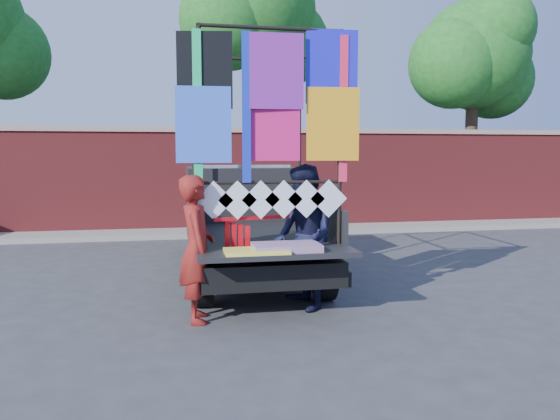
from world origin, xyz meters
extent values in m
plane|color=#38383A|center=(0.00, 0.00, 0.00)|extent=(90.00, 90.00, 0.00)
cube|color=maroon|center=(0.00, 7.00, 1.25)|extent=(30.00, 0.35, 2.50)
cube|color=#A18371|center=(0.00, 7.00, 2.55)|extent=(30.00, 0.45, 0.12)
cube|color=gray|center=(0.00, 6.30, 0.06)|extent=(30.00, 1.20, 0.12)
sphere|color=#1E5A19|center=(-5.60, 8.60, 4.55)|extent=(2.40, 2.40, 2.40)
cylinder|color=#38281C|center=(1.00, 8.20, 2.73)|extent=(0.36, 0.36, 5.46)
sphere|color=#1E5A19|center=(1.00, 8.20, 5.85)|extent=(3.20, 3.20, 3.20)
sphere|color=#1E5A19|center=(1.90, 8.60, 5.07)|extent=(2.40, 2.40, 2.40)
sphere|color=#1E5A19|center=(0.20, 7.90, 5.46)|extent=(2.60, 2.60, 2.60)
cylinder|color=#38281C|center=(7.50, 8.20, 2.27)|extent=(0.36, 0.36, 4.55)
sphere|color=#1E5A19|center=(7.50, 8.20, 4.88)|extent=(3.20, 3.20, 3.20)
sphere|color=#1E5A19|center=(8.40, 8.60, 4.23)|extent=(2.40, 2.40, 2.40)
sphere|color=#1E5A19|center=(6.70, 7.90, 4.55)|extent=(2.60, 2.60, 2.60)
sphere|color=#1E5A19|center=(7.80, 7.60, 5.52)|extent=(2.20, 2.20, 2.20)
cylinder|color=black|center=(-0.96, 2.84, 0.34)|extent=(0.23, 0.68, 0.68)
cylinder|color=black|center=(-0.96, 0.06, 0.34)|extent=(0.23, 0.68, 0.68)
cylinder|color=black|center=(0.65, 2.84, 0.34)|extent=(0.23, 0.68, 0.68)
cylinder|color=black|center=(0.65, 0.06, 0.34)|extent=(0.23, 0.68, 0.68)
cube|color=black|center=(-0.16, 1.40, 0.52)|extent=(1.75, 4.33, 0.31)
cube|color=black|center=(-0.16, 0.63, 0.80)|extent=(1.86, 2.37, 0.10)
cube|color=black|center=(-1.07, 0.63, 1.03)|extent=(0.06, 2.37, 0.46)
cube|color=black|center=(0.75, 0.63, 1.03)|extent=(0.06, 2.37, 0.46)
cube|color=black|center=(-0.16, 1.79, 1.03)|extent=(1.86, 0.06, 0.46)
cube|color=black|center=(-0.16, 2.79, 1.08)|extent=(1.86, 1.65, 1.29)
cube|color=#8C9EAD|center=(-0.16, 2.33, 1.50)|extent=(1.65, 0.06, 0.57)
cube|color=#8C9EAD|center=(-0.16, 3.57, 1.29)|extent=(1.65, 0.10, 0.72)
cube|color=black|center=(-0.16, 3.93, 0.82)|extent=(1.80, 0.93, 0.57)
cube|color=black|center=(-0.16, -0.82, 0.82)|extent=(1.86, 0.57, 0.06)
cube|color=black|center=(-0.16, -0.58, 0.43)|extent=(1.91, 0.15, 0.19)
cylinder|color=black|center=(-1.00, -0.46, 2.14)|extent=(0.05, 0.05, 2.58)
cylinder|color=black|center=(-1.00, 1.71, 2.14)|extent=(0.05, 0.05, 2.58)
cylinder|color=black|center=(0.69, -0.46, 2.14)|extent=(0.05, 0.05, 2.58)
cylinder|color=black|center=(0.69, 1.71, 2.14)|extent=(0.05, 0.05, 2.58)
cylinder|color=black|center=(-0.16, -0.46, 3.43)|extent=(1.75, 0.05, 0.05)
cylinder|color=black|center=(-0.16, 1.71, 3.43)|extent=(1.75, 0.05, 0.05)
cylinder|color=black|center=(-1.00, 0.63, 3.43)|extent=(0.05, 2.22, 0.05)
cylinder|color=black|center=(0.69, 0.63, 3.43)|extent=(0.05, 2.22, 0.05)
cylinder|color=black|center=(-0.16, -0.46, 1.63)|extent=(1.75, 0.04, 0.04)
cube|color=black|center=(-0.93, -0.48, 2.97)|extent=(0.64, 0.02, 0.88)
cube|color=purple|center=(-0.16, -0.52, 2.97)|extent=(0.64, 0.02, 0.88)
cube|color=#1A1CF1|center=(0.61, -0.48, 2.97)|extent=(0.64, 0.02, 0.88)
cube|color=#3566FF|center=(-0.93, -0.52, 2.30)|extent=(0.64, 0.02, 0.88)
cube|color=#D5176D|center=(-0.16, -0.48, 2.30)|extent=(0.64, 0.02, 0.88)
cube|color=orange|center=(0.61, -0.52, 2.30)|extent=(0.64, 0.02, 0.88)
cube|color=#1AD676|center=(-1.04, -0.50, 2.51)|extent=(0.10, 0.01, 1.75)
cube|color=#FF2A54|center=(0.72, -0.50, 2.51)|extent=(0.10, 0.01, 1.75)
cube|color=#172FD3|center=(-0.47, -0.50, 2.51)|extent=(0.10, 0.01, 1.75)
cube|color=white|center=(-0.86, -0.49, 1.42)|extent=(0.47, 0.01, 0.47)
cube|color=white|center=(-0.58, -0.49, 1.42)|extent=(0.47, 0.01, 0.47)
cube|color=white|center=(-0.30, -0.49, 1.42)|extent=(0.47, 0.01, 0.47)
cube|color=white|center=(-0.02, -0.49, 1.42)|extent=(0.47, 0.01, 0.47)
cube|color=white|center=(0.26, -0.49, 1.42)|extent=(0.47, 0.01, 0.47)
cube|color=white|center=(0.54, -0.49, 1.42)|extent=(0.47, 0.01, 0.47)
cube|color=#FE4038|center=(-0.06, -0.82, 0.90)|extent=(0.77, 0.46, 0.08)
cube|color=#FAEF4F|center=(-0.42, -0.89, 0.88)|extent=(0.72, 0.41, 0.04)
imported|color=maroon|center=(-1.07, -0.54, 0.86)|extent=(0.43, 0.64, 1.73)
imported|color=black|center=(0.28, -0.27, 0.92)|extent=(0.83, 0.99, 1.84)
cube|color=red|center=(-0.39, -0.40, 1.20)|extent=(0.96, 0.26, 0.04)
cube|color=red|center=(-0.70, -0.42, 0.89)|extent=(0.06, 0.02, 0.56)
cube|color=red|center=(-0.62, -0.42, 0.87)|extent=(0.06, 0.02, 0.56)
cube|color=red|center=(-0.54, -0.42, 0.85)|extent=(0.06, 0.02, 0.56)
cube|color=red|center=(-0.45, -0.42, 0.83)|extent=(0.06, 0.02, 0.56)
camera|label=1|loc=(-1.33, -6.91, 1.98)|focal=35.00mm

